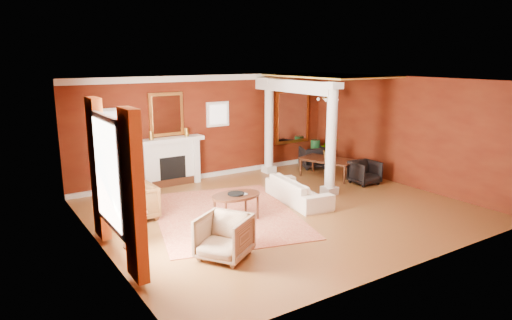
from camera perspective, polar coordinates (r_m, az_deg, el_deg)
ground at (r=10.44m, az=3.25°, el=-6.21°), size 8.00×8.00×0.00m
room_shell at (r=9.97m, az=3.39°, el=4.82°), size 8.04×7.04×2.92m
fireplace at (r=12.46m, az=-10.66°, el=-0.17°), size 1.85×0.42×1.29m
overmantel_mirror at (r=12.37m, az=-11.15°, el=5.62°), size 0.95×0.07×1.15m
flank_window_left at (r=11.91m, az=-18.09°, el=4.47°), size 0.70×0.07×0.70m
flank_window_right at (r=13.04m, az=-4.80°, el=5.73°), size 0.70×0.07×0.70m
left_window at (r=7.86m, az=-17.44°, el=-2.36°), size 0.21×2.55×2.60m
column_front at (r=11.36m, az=9.39°, el=2.64°), size 0.36×0.36×2.80m
column_back at (r=13.45m, az=1.64°, el=4.38°), size 0.36×0.36×2.80m
header_beam at (r=12.44m, az=4.59°, el=9.19°), size 0.30×3.20×0.32m
amber_ceiling at (r=13.04m, az=9.09°, el=10.34°), size 2.30×3.40×0.04m
dining_mirror at (r=14.50m, az=4.55°, el=5.45°), size 1.30×0.07×1.70m
chandelier at (r=13.15m, az=9.02°, el=7.64°), size 0.60×0.62×0.75m
crown_trim at (r=12.84m, az=-5.87°, el=10.17°), size 8.00×0.08×0.16m
base_trim at (r=13.25m, az=-5.60°, el=-1.83°), size 8.00×0.08×0.12m
rug at (r=10.12m, az=-3.82°, el=-6.81°), size 3.86×4.55×0.02m
sofa at (r=10.89m, az=5.31°, el=-3.30°), size 0.84×2.03×0.77m
armchair_leopard at (r=10.02m, az=-14.90°, el=-4.96°), size 0.79×0.84×0.83m
armchair_stripe at (r=7.92m, az=-4.02°, el=-9.32°), size 1.09×1.10×0.84m
coffee_table at (r=9.67m, az=-2.51°, el=-4.60°), size 1.10×1.10×0.56m
coffee_book at (r=9.60m, az=-2.25°, el=-3.70°), size 0.17×0.03×0.24m
side_table at (r=8.49m, az=-15.31°, el=-4.69°), size 0.55×0.55×1.38m
dining_table at (r=13.22m, az=9.08°, el=-0.32°), size 1.04×1.64×0.86m
dining_chair_near at (r=12.74m, az=13.45°, el=-1.40°), size 0.71×0.67×0.70m
dining_chair_far at (r=14.30m, az=7.09°, el=0.47°), size 0.90×0.87×0.73m
green_urn at (r=14.73m, az=7.39°, el=0.65°), size 0.34×0.34×0.82m
potted_plant at (r=13.09m, az=9.16°, el=2.45°), size 0.66×0.70×0.44m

